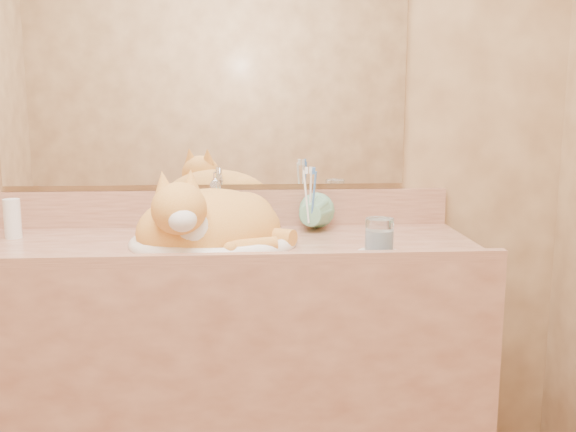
{
  "coord_description": "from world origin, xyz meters",
  "views": [
    {
      "loc": [
        0.13,
        -1.12,
        1.26
      ],
      "look_at": [
        0.25,
        0.7,
        0.93
      ],
      "focal_mm": 40.0,
      "sensor_mm": 36.0,
      "label": 1
    }
  ],
  "objects": [
    {
      "name": "lotion_bottle",
      "position": [
        -0.58,
        0.84,
        0.91
      ],
      "size": [
        0.05,
        0.05,
        0.12
      ],
      "primitive_type": "cylinder",
      "color": "white",
      "rests_on": "vanity_counter"
    },
    {
      "name": "saucer",
      "position": [
        0.48,
        0.55,
        0.85
      ],
      "size": [
        0.12,
        0.12,
        0.01
      ],
      "primitive_type": "cylinder",
      "color": "white",
      "rests_on": "vanity_counter"
    },
    {
      "name": "cat",
      "position": [
        0.02,
        0.69,
        0.92
      ],
      "size": [
        0.53,
        0.49,
        0.23
      ],
      "primitive_type": null,
      "rotation": [
        0.0,
        0.0,
        0.38
      ],
      "color": "orange",
      "rests_on": "sink_basin"
    },
    {
      "name": "faucet",
      "position": [
        0.03,
        0.89,
        0.94
      ],
      "size": [
        0.07,
        0.13,
        0.18
      ],
      "primitive_type": null,
      "rotation": [
        0.0,
        0.0,
        0.16
      ],
      "color": "white",
      "rests_on": "vanity_counter"
    },
    {
      "name": "toothbrush_cup",
      "position": [
        0.33,
        0.84,
        0.9
      ],
      "size": [
        0.15,
        0.15,
        0.11
      ],
      "primitive_type": "imported",
      "rotation": [
        0.0,
        0.0,
        -0.32
      ],
      "color": "#6EB08B",
      "rests_on": "vanity_counter"
    },
    {
      "name": "soap_dispenser",
      "position": [
        0.12,
        0.89,
        0.95
      ],
      "size": [
        0.11,
        0.11,
        0.19
      ],
      "primitive_type": "imported",
      "rotation": [
        0.0,
        0.0,
        0.37
      ],
      "color": "#6EB08B",
      "rests_on": "vanity_counter"
    },
    {
      "name": "mirror",
      "position": [
        0.0,
        0.99,
        1.39
      ],
      "size": [
        1.3,
        0.02,
        0.8
      ],
      "primitive_type": "cube",
      "color": "white",
      "rests_on": "wall_back"
    },
    {
      "name": "wall_back",
      "position": [
        0.0,
        1.0,
        1.25
      ],
      "size": [
        2.4,
        0.02,
        2.5
      ],
      "primitive_type": "cube",
      "color": "olive",
      "rests_on": "ground"
    },
    {
      "name": "water_glass",
      "position": [
        0.48,
        0.55,
        0.91
      ],
      "size": [
        0.08,
        0.08,
        0.09
      ],
      "primitive_type": "cylinder",
      "color": "white",
      "rests_on": "saucer"
    },
    {
      "name": "toothbrushes",
      "position": [
        0.33,
        0.84,
        0.98
      ],
      "size": [
        0.03,
        0.03,
        0.21
      ],
      "primitive_type": null,
      "color": "white",
      "rests_on": "toothbrush_cup"
    },
    {
      "name": "vanity_counter",
      "position": [
        0.0,
        0.72,
        0.42
      ],
      "size": [
        1.6,
        0.55,
        0.85
      ],
      "primitive_type": null,
      "color": "brown",
      "rests_on": "floor"
    },
    {
      "name": "sink_basin",
      "position": [
        0.03,
        0.7,
        0.92
      ],
      "size": [
        0.5,
        0.43,
        0.15
      ],
      "primitive_type": null,
      "rotation": [
        0.0,
        0.0,
        -0.07
      ],
      "color": "white",
      "rests_on": "vanity_counter"
    }
  ]
}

